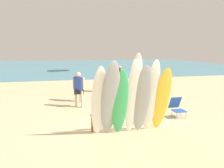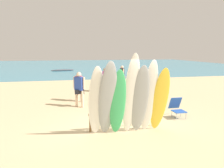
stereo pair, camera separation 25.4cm
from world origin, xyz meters
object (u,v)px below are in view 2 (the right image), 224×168
surfboard_grey_1 (108,100)px  beach_chair_blue (145,96)px  distant_boat (63,70)px  surfboard_white_3 (131,96)px  beachgoer_near_rack (79,87)px  surfboard_white_5 (149,97)px  beach_chair_red (177,107)px  surfboard_grey_4 (140,100)px  surfboard_rack (125,116)px  surfboard_green_2 (118,103)px  beachgoer_by_water (79,85)px  beachgoer_midbeach (105,78)px  beachgoer_photographing (150,93)px  surfboard_white_0 (96,102)px  surfboard_yellow_6 (160,100)px  beachgoer_strolling (122,75)px

surfboard_grey_1 → beach_chair_blue: (2.67, 3.71, -0.81)m
distant_boat → beach_chair_blue: bearing=-75.3°
surfboard_white_3 → beachgoer_near_rack: (-1.46, 3.81, -0.35)m
surfboard_white_5 → beach_chair_red: bearing=40.2°
surfboard_grey_4 → beach_chair_blue: bearing=69.3°
surfboard_rack → surfboard_green_2: (-0.38, -0.56, 0.62)m
surfboard_rack → beachgoer_by_water: size_ratio=1.57×
surfboard_grey_4 → surfboard_green_2: bearing=-179.2°
surfboard_white_5 → beachgoer_near_rack: (-2.09, 3.74, -0.25)m
beachgoer_near_rack → beachgoer_midbeach: beachgoer_near_rack is taller
surfboard_grey_4 → beachgoer_photographing: surfboard_grey_4 is taller
surfboard_grey_4 → beach_chair_blue: (1.61, 3.70, -0.74)m
surfboard_white_0 → surfboard_yellow_6: size_ratio=1.04×
beach_chair_blue → surfboard_rack: bearing=-141.5°
distant_boat → surfboard_white_5: bearing=-80.9°
surfboard_white_5 → surfboard_yellow_6: 0.41m
surfboard_grey_1 → surfboard_yellow_6: bearing=-0.9°
beachgoer_near_rack → surfboard_rack: bearing=-28.9°
surfboard_grey_1 → beach_chair_blue: size_ratio=3.15×
surfboard_rack → surfboard_yellow_6: 1.34m
beachgoer_photographing → distant_boat: size_ratio=0.51×
surfboard_white_0 → beachgoer_near_rack: size_ratio=1.41×
beachgoer_midbeach → beach_chair_blue: size_ratio=1.95×
beachgoer_near_rack → surfboard_yellow_6: bearing=-19.3°
surfboard_white_3 → beachgoer_strolling: 8.97m
surfboard_grey_4 → beach_chair_blue: 4.10m
surfboard_grey_1 → beachgoer_midbeach: bearing=77.9°
surfboard_grey_4 → beachgoer_strolling: size_ratio=1.48×
surfboard_grey_4 → surfboard_white_5: bearing=10.0°
surfboard_white_3 → beachgoer_by_water: size_ratio=1.73×
beach_chair_red → surfboard_white_5: bearing=-143.1°
surfboard_white_5 → beachgoer_photographing: 2.22m
surfboard_grey_4 → surfboard_rack: bearing=122.9°
surfboard_rack → beachgoer_near_rack: bearing=114.1°
surfboard_grey_1 → beachgoer_near_rack: bearing=97.6°
surfboard_white_3 → beachgoer_midbeach: 7.19m
surfboard_green_2 → surfboard_white_5: size_ratio=0.89×
surfboard_green_2 → beachgoer_midbeach: bearing=84.9°
surfboard_white_3 → beachgoer_near_rack: surfboard_white_3 is taller
beachgoer_midbeach → surfboard_yellow_6: bearing=169.7°
beachgoer_midbeach → beachgoer_near_rack: bearing=135.8°
surfboard_white_3 → beachgoer_strolling: size_ratio=1.71×
distant_boat → surfboard_white_3: bearing=-82.5°
surfboard_grey_1 → beachgoer_by_water: bearing=94.6°
surfboard_white_0 → beachgoer_midbeach: 7.24m
surfboard_grey_4 → surfboard_grey_1: bearing=-176.5°
surfboard_white_0 → distant_boat: 22.36m
surfboard_grey_1 → surfboard_green_2: bearing=3.5°
surfboard_rack → distant_boat: surfboard_rack is taller
surfboard_green_2 → beach_chair_red: surfboard_green_2 is taller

